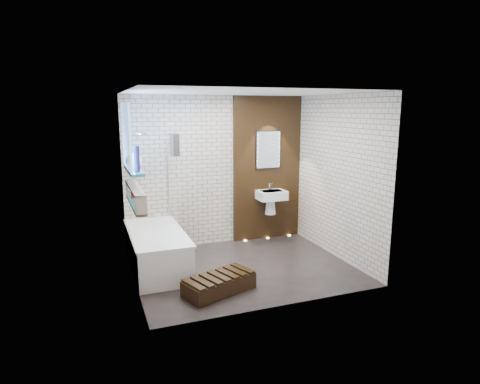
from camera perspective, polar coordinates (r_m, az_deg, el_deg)
name	(u,v)px	position (r m, az deg, el deg)	size (l,w,h in m)	color
ground	(243,268)	(6.33, 0.49, -10.52)	(3.20, 3.20, 0.00)	black
room_shell	(244,184)	(5.96, 0.51, 1.14)	(3.24, 3.20, 2.60)	#B2A48E
walnut_panel	(267,169)	(7.48, 3.80, 3.24)	(1.30, 0.06, 2.60)	black
clerestory_window	(128,144)	(5.87, -15.31, 6.49)	(0.18, 1.00, 0.94)	#7FADE0
display_niche	(135,196)	(5.77, -14.37, -0.58)	(0.14, 1.30, 0.26)	#22787F
bathtub	(157,250)	(6.34, -11.50, -7.90)	(0.79, 1.74, 0.70)	white
bath_screen	(172,179)	(6.57, -9.41, 1.78)	(0.01, 0.78, 1.40)	white
towel	(175,144)	(6.23, -9.08, 6.55)	(0.10, 0.25, 0.33)	black
shower_head	(142,134)	(6.48, -13.49, 7.90)	(0.18, 0.18, 0.02)	silver
washbasin	(271,198)	(7.40, 4.38, -0.88)	(0.50, 0.36, 0.58)	white
led_mirror	(268,150)	(7.41, 3.96, 5.89)	(0.50, 0.02, 0.70)	black
walnut_step	(219,285)	(5.52, -2.91, -12.75)	(0.94, 0.42, 0.21)	black
niche_bottles	(137,201)	(5.66, -14.21, -1.23)	(0.05, 0.83, 0.13)	maroon
sill_vases	(134,160)	(5.87, -14.49, 4.27)	(0.22, 0.50, 0.34)	#15163B
floor_uplights	(268,238)	(7.71, 3.89, -6.39)	(0.96, 0.06, 0.01)	#FFD899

